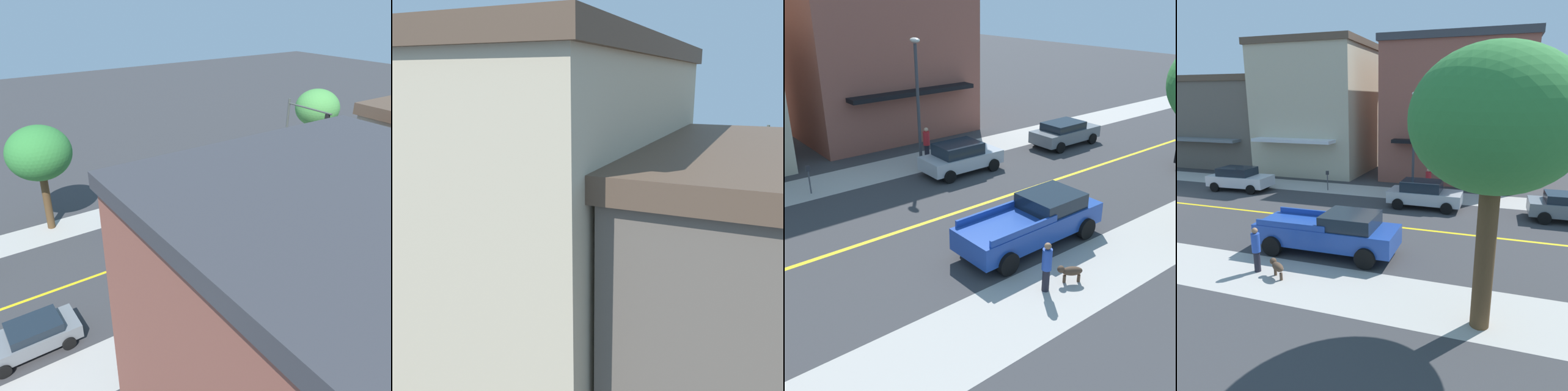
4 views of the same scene
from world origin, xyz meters
TOP-DOWN VIEW (x-y plane):
  - ground_plane at (0.00, 0.00)m, footprint 140.00×140.00m
  - sidewalk_right at (6.45, 0.00)m, footprint 2.90×126.00m
  - road_centerline_stripe at (0.00, 0.00)m, footprint 0.20×126.00m
  - tan_rowhouse at (-13.89, 16.93)m, footprint 9.97×10.65m
  - street_tree_left_near at (7.08, 19.98)m, footprint 4.21×4.21m
  - street_tree_right_corner at (6.10, -5.34)m, footprint 4.09×4.09m
  - fire_hydrant at (-5.58, 3.63)m, footprint 0.44×0.24m
  - parking_meter at (-5.77, 9.33)m, footprint 0.12×0.18m
  - traffic_light_mast at (4.40, -1.21)m, footprint 4.74×0.32m
  - street_lamp at (-5.78, 15.22)m, footprint 0.70×0.36m
  - red_sedan_right_curb at (4.00, 0.14)m, footprint 2.03×4.36m
  - grey_sedan_left_curb at (-3.66, 23.94)m, footprint 2.10×4.31m
  - white_sedan_left_curb at (-3.98, 3.58)m, footprint 2.24×4.28m
  - silver_sedan_left_curb at (-3.78, 16.34)m, footprint 2.05×4.13m
  - blue_pickup_truck at (3.81, 14.02)m, footprint 2.27×5.74m
  - pedestrian_red_shirt at (-6.53, 16.07)m, footprint 0.35×0.35m
  - pedestrian_blue_shirt at (6.21, 12.21)m, footprint 0.30×0.30m
  - small_dog at (6.38, 13.14)m, footprint 0.62×0.78m

SIDE VIEW (x-z plane):
  - ground_plane at x=0.00m, z-range 0.00..0.00m
  - road_centerline_stripe at x=0.00m, z-range 0.00..0.00m
  - sidewalk_right at x=6.45m, z-range 0.00..0.01m
  - small_dog at x=6.38m, z-range 0.10..0.71m
  - fire_hydrant at x=-5.58m, z-range 0.00..0.85m
  - grey_sedan_left_curb at x=-3.66m, z-range 0.05..1.47m
  - red_sedan_right_curb at x=4.00m, z-range 0.03..1.57m
  - silver_sedan_left_curb at x=-3.78m, z-range 0.03..1.59m
  - white_sedan_left_curb at x=-3.98m, z-range 0.03..1.58m
  - parking_meter at x=-5.77m, z-range 0.22..1.56m
  - blue_pickup_truck at x=3.81m, z-range 0.02..1.76m
  - pedestrian_blue_shirt at x=6.21m, z-range 0.06..1.73m
  - pedestrian_red_shirt at x=-6.53m, z-range 0.05..1.84m
  - street_lamp at x=-5.78m, z-range 0.76..7.23m
  - traffic_light_mast at x=4.40m, z-range 1.11..7.79m
  - street_tree_right_corner at x=6.10m, z-range 1.70..8.67m
  - tan_rowhouse at x=-13.89m, z-range 0.01..10.44m
  - street_tree_left_near at x=7.08m, z-range 1.82..9.17m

